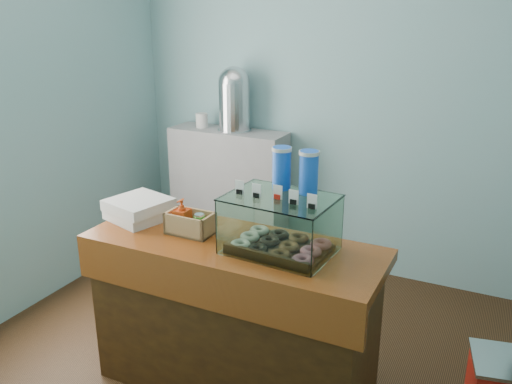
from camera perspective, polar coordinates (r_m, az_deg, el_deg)
The scene contains 8 objects.
ground at distance 3.51m, azimuth -0.19°, elevation -17.28°, with size 3.50×3.50×0.00m, color black.
room_shell at distance 2.85m, azimuth 0.32°, elevation 11.51°, with size 3.54×3.04×2.82m.
counter at distance 3.07m, azimuth -2.37°, elevation -12.89°, with size 1.60×0.60×0.90m.
back_shelf at distance 4.67m, azimuth -2.87°, elevation -0.08°, with size 1.00×0.32×1.10m, color gray.
display_case at distance 2.72m, azimuth 2.94°, elevation -2.70°, with size 0.55×0.42×0.51m.
condiment_crate at distance 2.97m, azimuth -7.12°, elevation -3.10°, with size 0.25×0.15×0.19m.
pastry_boxes at distance 3.21m, azimuth -12.20°, elevation -1.74°, with size 0.39×0.39×0.12m.
coffee_urn at distance 4.45m, azimuth -2.31°, elevation 9.92°, with size 0.28×0.28×0.52m.
Camera 1 is at (1.26, -2.53, 2.08)m, focal length 38.00 mm.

